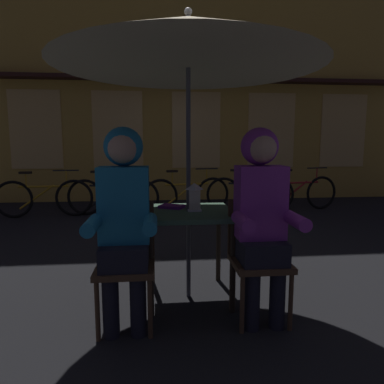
{
  "coord_description": "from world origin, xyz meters",
  "views": [
    {
      "loc": [
        -0.25,
        -2.75,
        1.28
      ],
      "look_at": [
        0.0,
        -0.29,
        0.93
      ],
      "focal_mm": 31.93,
      "sensor_mm": 36.0,
      "label": 1
    }
  ],
  "objects": [
    {
      "name": "bicycle_fourth",
      "position": [
        1.51,
        3.58,
        0.35
      ],
      "size": [
        1.68,
        0.23,
        0.84
      ],
      "color": "black",
      "rests_on": "ground_plane"
    },
    {
      "name": "lantern",
      "position": [
        0.05,
        -0.01,
        0.86
      ],
      "size": [
        0.11,
        0.11,
        0.23
      ],
      "color": "white",
      "rests_on": "cafe_table"
    },
    {
      "name": "person_right_hooded",
      "position": [
        0.48,
        -0.43,
        0.85
      ],
      "size": [
        0.45,
        0.56,
        1.4
      ],
      "color": "black",
      "rests_on": "ground_plane"
    },
    {
      "name": "bicycle_nearest",
      "position": [
        -2.26,
        3.45,
        0.35
      ],
      "size": [
        1.68,
        0.18,
        0.84
      ],
      "color": "black",
      "rests_on": "ground_plane"
    },
    {
      "name": "person_left_hooded",
      "position": [
        -0.48,
        -0.43,
        0.85
      ],
      "size": [
        0.45,
        0.56,
        1.4
      ],
      "color": "black",
      "rests_on": "ground_plane"
    },
    {
      "name": "chair_left",
      "position": [
        -0.48,
        -0.37,
        0.49
      ],
      "size": [
        0.4,
        0.4,
        0.87
      ],
      "color": "#513823",
      "rests_on": "ground_plane"
    },
    {
      "name": "book",
      "position": [
        -0.13,
        0.13,
        0.75
      ],
      "size": [
        0.24,
        0.22,
        0.02
      ],
      "primitive_type": "cube",
      "rotation": [
        0.0,
        0.0,
        -0.47
      ],
      "color": "#661E7A",
      "rests_on": "cafe_table"
    },
    {
      "name": "bicycle_third",
      "position": [
        0.29,
        3.56,
        0.35
      ],
      "size": [
        1.66,
        0.38,
        0.84
      ],
      "color": "black",
      "rests_on": "ground_plane"
    },
    {
      "name": "ground_plane",
      "position": [
        0.0,
        0.0,
        0.0
      ],
      "size": [
        60.0,
        60.0,
        0.0
      ],
      "primitive_type": "plane",
      "color": "black"
    },
    {
      "name": "chair_right",
      "position": [
        0.48,
        -0.37,
        0.49
      ],
      "size": [
        0.4,
        0.4,
        0.87
      ],
      "color": "#513823",
      "rests_on": "ground_plane"
    },
    {
      "name": "bicycle_fifth",
      "position": [
        2.48,
        3.6,
        0.35
      ],
      "size": [
        1.66,
        0.34,
        0.84
      ],
      "color": "black",
      "rests_on": "ground_plane"
    },
    {
      "name": "shopfront_building",
      "position": [
        0.64,
        5.4,
        3.09
      ],
      "size": [
        10.0,
        0.93,
        6.2
      ],
      "color": "gold",
      "rests_on": "ground_plane"
    },
    {
      "name": "cafe_table",
      "position": [
        0.0,
        0.0,
        0.64
      ],
      "size": [
        0.72,
        0.72,
        0.74
      ],
      "color": "#42664C",
      "rests_on": "ground_plane"
    },
    {
      "name": "patio_umbrella",
      "position": [
        0.0,
        0.0,
        2.06
      ],
      "size": [
        2.1,
        2.1,
        2.31
      ],
      "color": "#4C4C51",
      "rests_on": "ground_plane"
    },
    {
      "name": "bicycle_second",
      "position": [
        -1.06,
        3.48,
        0.35
      ],
      "size": [
        1.68,
        0.24,
        0.84
      ],
      "color": "black",
      "rests_on": "ground_plane"
    }
  ]
}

